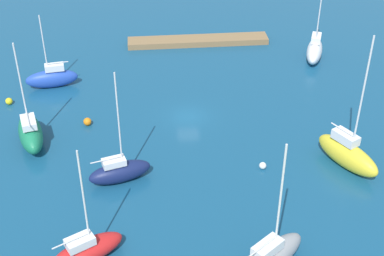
{
  "coord_description": "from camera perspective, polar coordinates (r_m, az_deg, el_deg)",
  "views": [
    {
      "loc": [
        4.63,
        53.32,
        33.97
      ],
      "look_at": [
        0.0,
        4.65,
        1.5
      ],
      "focal_mm": 51.64,
      "sensor_mm": 36.0,
      "label": 1
    }
  ],
  "objects": [
    {
      "name": "mooring_buoy_yellow",
      "position": [
        69.04,
        -18.38,
        2.65
      ],
      "size": [
        0.83,
        0.83,
        0.83
      ],
      "primitive_type": "sphere",
      "color": "yellow",
      "rests_on": "water"
    },
    {
      "name": "sailboat_red_west_end",
      "position": [
        46.51,
        -10.82,
        -12.24
      ],
      "size": [
        6.55,
        4.96,
        10.81
      ],
      "rotation": [
        0.0,
        0.0,
        3.64
      ],
      "color": "red",
      "rests_on": "water"
    },
    {
      "name": "mooring_buoy_orange",
      "position": [
        62.77,
        -10.75,
        0.65
      ],
      "size": [
        0.9,
        0.9,
        0.9
      ],
      "primitive_type": "sphere",
      "color": "orange",
      "rests_on": "water"
    },
    {
      "name": "sailboat_green_lone_north",
      "position": [
        60.43,
        -16.35,
        -0.45
      ],
      "size": [
        4.13,
        7.37,
        11.59
      ],
      "rotation": [
        0.0,
        0.0,
        4.97
      ],
      "color": "#19724C",
      "rests_on": "water"
    },
    {
      "name": "water",
      "position": [
        63.39,
        -0.4,
        1.18
      ],
      "size": [
        160.0,
        160.0,
        0.0
      ],
      "primitive_type": "plane",
      "color": "navy",
      "rests_on": "ground"
    },
    {
      "name": "sailboat_white_off_beacon",
      "position": [
        77.43,
        12.55,
        7.88
      ],
      "size": [
        4.27,
        7.05,
        12.87
      ],
      "rotation": [
        0.0,
        0.0,
        1.21
      ],
      "color": "white",
      "rests_on": "water"
    },
    {
      "name": "mooring_buoy_white",
      "position": [
        55.67,
        7.32,
        -3.87
      ],
      "size": [
        0.72,
        0.72,
        0.72
      ],
      "primitive_type": "sphere",
      "color": "white",
      "rests_on": "water"
    },
    {
      "name": "sailboat_yellow_far_north",
      "position": [
        57.03,
        15.75,
        -2.54
      ],
      "size": [
        5.56,
        7.61,
        14.35
      ],
      "rotation": [
        0.0,
        0.0,
        2.08
      ],
      "color": "yellow",
      "rests_on": "water"
    },
    {
      "name": "sailboat_navy_outer_mooring",
      "position": [
        53.71,
        -7.5,
        -4.43
      ],
      "size": [
        6.45,
        3.74,
        11.77
      ],
      "rotation": [
        0.0,
        0.0,
        3.43
      ],
      "color": "#141E4C",
      "rests_on": "water"
    },
    {
      "name": "pier_dock",
      "position": [
        80.64,
        0.62,
        9.0
      ],
      "size": [
        20.18,
        2.89,
        0.83
      ],
      "primitive_type": "cube",
      "color": "olive",
      "rests_on": "ground"
    },
    {
      "name": "sailboat_blue_center_basin",
      "position": [
        70.99,
        -14.26,
        5.06
      ],
      "size": [
        6.61,
        2.83,
        9.51
      ],
      "rotation": [
        0.0,
        0.0,
        0.15
      ],
      "color": "#2347B2",
      "rests_on": "water"
    }
  ]
}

